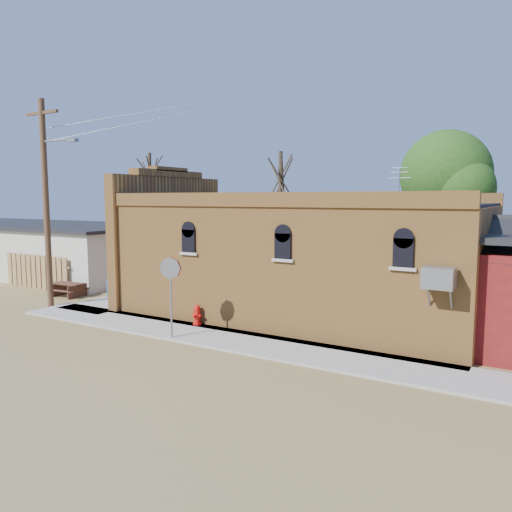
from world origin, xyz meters
The scene contains 14 objects.
ground centered at (0.00, 0.00, 0.00)m, with size 120.00×120.00×0.00m, color brown.
sidewalk_south centered at (1.50, 0.90, 0.04)m, with size 19.00×2.20×0.08m, color #9E9991.
sidewalk_west centered at (-6.30, 6.00, 0.04)m, with size 2.60×10.00×0.08m, color #9E9991.
brick_bar centered at (1.64, 5.49, 2.34)m, with size 16.40×7.97×6.30m.
storage_building centered at (-19.00, 8.00, 1.60)m, with size 20.40×8.40×3.17m.
wood_fence centered at (-12.80, 3.80, 0.90)m, with size 5.20×0.10×1.80m, color #936942, non-canonical shape.
utility_pole centered at (-8.14, 1.20, 4.77)m, with size 3.12×0.26×9.00m.
tree_bare_near centered at (-3.00, 13.00, 5.96)m, with size 2.80×2.80×7.65m.
tree_bare_far centered at (-14.00, 14.00, 6.36)m, with size 2.80×2.80×8.16m.
tree_leafy centered at (6.00, 13.50, 5.93)m, with size 4.40×4.40×8.15m.
fire_hydrant centered at (-0.52, 1.80, 0.45)m, with size 0.45×0.44×0.76m.
stop_sign centered at (-0.22, 0.00, 2.19)m, with size 0.73×0.28×2.75m.
trash_barrel centered at (-7.30, 3.99, 0.52)m, with size 0.58×0.58×0.88m, color navy.
picnic_table centered at (-9.55, 3.20, 0.44)m, with size 1.73×1.38×0.67m.
Camera 1 is at (10.76, -12.75, 4.78)m, focal length 35.00 mm.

